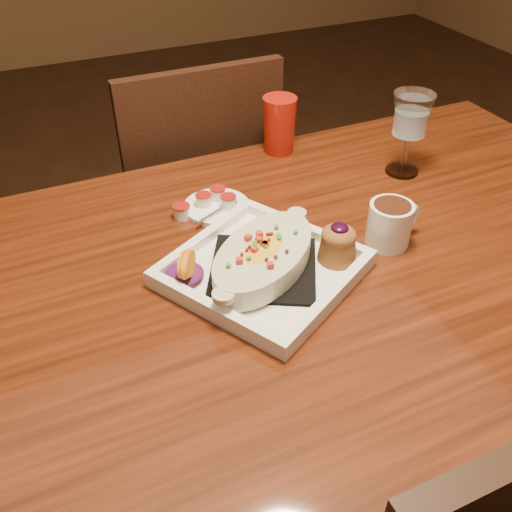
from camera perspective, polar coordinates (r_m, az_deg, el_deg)
name	(u,v)px	position (r m, az deg, el deg)	size (l,w,h in m)	color
floor	(290,493)	(1.58, 3.37, -22.55)	(7.00, 7.00, 0.00)	black
table	(302,305)	(1.06, 4.65, -4.88)	(1.50, 0.90, 0.75)	maroon
chair_far	(194,204)	(1.61, -6.21, 5.20)	(0.42, 0.42, 0.93)	black
plate	(269,261)	(0.96, 1.26, -0.46)	(0.38, 0.38, 0.08)	white
coffee_mug	(391,222)	(1.05, 13.33, 3.28)	(0.11, 0.08, 0.08)	white
goblet	(411,119)	(1.25, 15.22, 13.05)	(0.09, 0.09, 0.18)	silver
saucer	(216,205)	(1.14, -3.97, 5.14)	(0.13, 0.13, 0.09)	white
creamer_loose	(182,211)	(1.12, -7.45, 4.46)	(0.03, 0.03, 0.03)	white
red_tumbler	(279,125)	(1.33, 2.34, 12.95)	(0.08, 0.08, 0.13)	#B5190C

